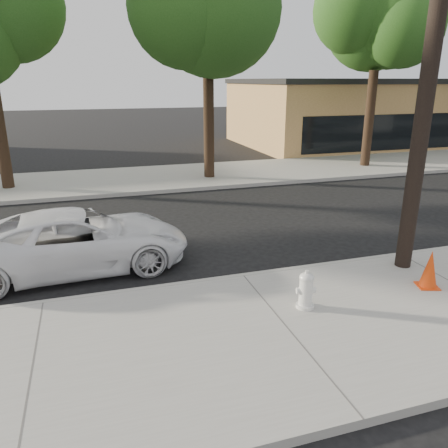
% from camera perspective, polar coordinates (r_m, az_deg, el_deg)
% --- Properties ---
extents(ground, '(120.00, 120.00, 0.00)m').
position_cam_1_polar(ground, '(11.32, -1.11, -3.04)').
color(ground, black).
rests_on(ground, ground).
extents(near_sidewalk, '(90.00, 4.40, 0.15)m').
position_cam_1_polar(near_sidewalk, '(7.67, 8.20, -13.69)').
color(near_sidewalk, gray).
rests_on(near_sidewalk, ground).
extents(far_sidewalk, '(90.00, 5.00, 0.15)m').
position_cam_1_polar(far_sidewalk, '(19.28, -8.25, 6.00)').
color(far_sidewalk, gray).
rests_on(far_sidewalk, ground).
extents(curb_near, '(90.00, 0.12, 0.16)m').
position_cam_1_polar(curb_near, '(9.45, 2.49, -7.04)').
color(curb_near, '#9E9B93').
rests_on(curb_near, ground).
extents(building_main, '(18.00, 10.00, 4.00)m').
position_cam_1_polar(building_main, '(32.34, 19.09, 13.56)').
color(building_main, '#A27443').
rests_on(building_main, ground).
extents(utility_pole, '(1.40, 0.34, 9.00)m').
position_cam_1_polar(utility_pole, '(9.91, 25.59, 19.99)').
color(utility_pole, black).
rests_on(utility_pole, near_sidewalk).
extents(tree_c, '(4.96, 4.80, 9.55)m').
position_cam_1_polar(tree_c, '(18.71, -1.31, 26.86)').
color(tree_c, black).
rests_on(tree_c, far_sidewalk).
extents(tree_d, '(4.50, 4.35, 8.75)m').
position_cam_1_polar(tree_d, '(22.46, 20.21, 23.01)').
color(tree_d, black).
rests_on(tree_d, far_sidewalk).
extents(police_cruiser, '(5.03, 2.50, 1.37)m').
position_cam_1_polar(police_cruiser, '(10.36, -18.55, -2.04)').
color(police_cruiser, white).
rests_on(police_cruiser, ground).
extents(fire_hydrant, '(0.37, 0.33, 0.69)m').
position_cam_1_polar(fire_hydrant, '(8.14, 10.65, -8.57)').
color(fire_hydrant, silver).
rests_on(fire_hydrant, near_sidewalk).
extents(traffic_cone, '(0.50, 0.50, 0.77)m').
position_cam_1_polar(traffic_cone, '(9.66, 25.28, -5.40)').
color(traffic_cone, red).
rests_on(traffic_cone, near_sidewalk).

